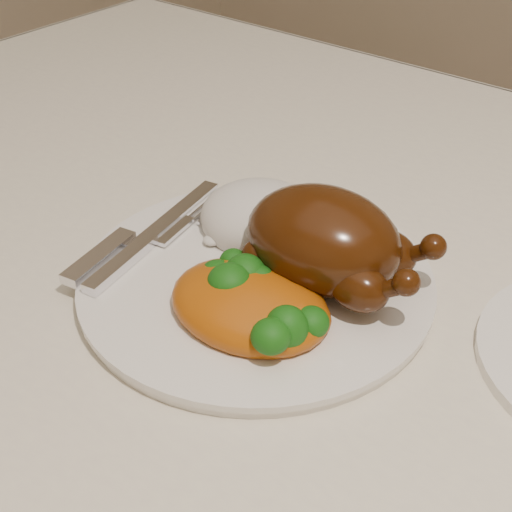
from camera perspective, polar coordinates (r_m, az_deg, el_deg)
The scene contains 7 objects.
dining_table at distance 0.66m, azimuth 12.57°, elevation -12.68°, with size 1.60×0.90×0.76m.
tablecloth at distance 0.61m, azimuth 13.46°, elevation -8.03°, with size 1.73×1.03×0.18m.
dinner_plate at distance 0.61m, azimuth -0.00°, elevation -2.02°, with size 0.30×0.30×0.01m, color white.
roast_chicken at distance 0.58m, azimuth 5.70°, elevation 1.18°, with size 0.17×0.12×0.08m.
rice_mound at distance 0.66m, azimuth 0.51°, elevation 2.98°, with size 0.13×0.12×0.06m.
mac_and_cheese at distance 0.56m, azimuth -0.08°, elevation -3.86°, with size 0.14×0.11×0.05m.
cutlery at distance 0.64m, azimuth -9.70°, elevation 0.86°, with size 0.06×0.20×0.01m.
Camera 1 is at (0.16, -0.42, 1.15)m, focal length 50.00 mm.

